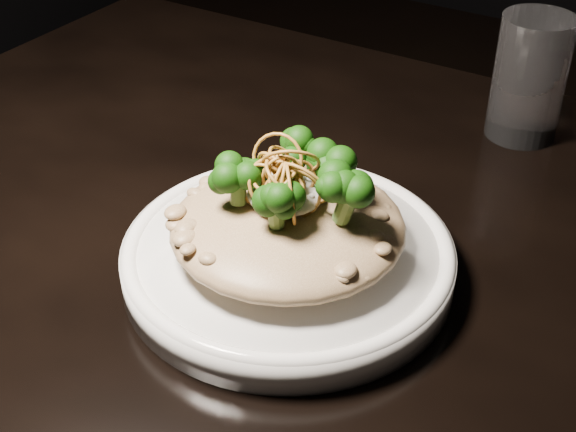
# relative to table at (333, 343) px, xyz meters

# --- Properties ---
(table) EXTENTS (1.10, 0.80, 0.75)m
(table) POSITION_rel_table_xyz_m (0.00, 0.00, 0.00)
(table) COLOR black
(table) RESTS_ON ground
(plate) EXTENTS (0.26, 0.26, 0.03)m
(plate) POSITION_rel_table_xyz_m (-0.03, -0.03, 0.10)
(plate) COLOR white
(plate) RESTS_ON table
(risotto) EXTENTS (0.18, 0.18, 0.04)m
(risotto) POSITION_rel_table_xyz_m (-0.03, -0.03, 0.13)
(risotto) COLOR brown
(risotto) RESTS_ON plate
(broccoli) EXTENTS (0.13, 0.13, 0.05)m
(broccoli) POSITION_rel_table_xyz_m (-0.03, -0.02, 0.17)
(broccoli) COLOR black
(broccoli) RESTS_ON risotto
(cheese) EXTENTS (0.06, 0.06, 0.02)m
(cheese) POSITION_rel_table_xyz_m (-0.03, -0.03, 0.16)
(cheese) COLOR white
(cheese) RESTS_ON risotto
(shallots) EXTENTS (0.05, 0.05, 0.03)m
(shallots) POSITION_rel_table_xyz_m (-0.03, -0.03, 0.18)
(shallots) COLOR brown
(shallots) RESTS_ON cheese
(drinking_glass) EXTENTS (0.09, 0.09, 0.12)m
(drinking_glass) POSITION_rel_table_xyz_m (0.05, 0.29, 0.15)
(drinking_glass) COLOR white
(drinking_glass) RESTS_ON table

